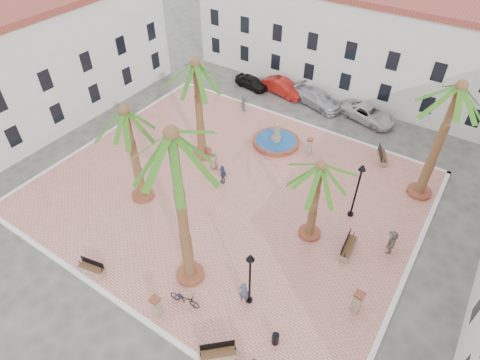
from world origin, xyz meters
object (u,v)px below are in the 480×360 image
Objects in this scene: litter_bin at (275,339)px; car_red at (283,87)px; lamppost_e at (359,182)px; pedestrian_east at (392,242)px; palm_e at (319,176)px; bench_s at (92,269)px; palm_nw at (196,75)px; lamppost_s at (250,271)px; bench_se at (218,354)px; bicycle_a at (185,298)px; pedestrian_north at (244,103)px; palm_s at (174,152)px; bench_ne at (382,157)px; palm_sw at (127,122)px; pedestrian_fountain_a at (214,160)px; bollard_n at (310,146)px; bench_e at (348,248)px; car_black at (252,82)px; car_white at (369,114)px; bollard_se at (156,306)px; pedestrian_fountain_b at (223,174)px; car_silver at (318,99)px; fountain at (276,141)px; palm_ne at (456,100)px; bollard_e at (357,302)px.

car_red reaches higher than litter_bin.
lamppost_e reaches higher than pedestrian_east.
bench_s is (-9.47, -9.82, -4.78)m from palm_e.
palm_e is 6.51m from pedestrian_east.
palm_nw reaches higher than lamppost_s.
palm_nw is 4.75× the size of bench_se.
pedestrian_north reaches higher than bicycle_a.
litter_bin is at bearing -7.39° from palm_s.
palm_sw is at bearing 110.48° from bench_ne.
litter_bin is at bearing -71.11° from pedestrian_fountain_a.
palm_s is 7.65× the size of bollard_n.
palm_nw reaches higher than bench_s.
lamppost_s is (-0.61, -6.32, -2.22)m from palm_e.
car_red is (0.50, 12.47, -6.43)m from palm_nw.
bench_s is 0.39× the size of lamppost_e.
bench_s is at bearing -64.18° from pedestrian_east.
bench_e is 1.04× the size of bench_ne.
palm_sw is 14.67m from bollard_n.
car_black is at bearing 133.08° from palm_e.
car_red reaches higher than car_white.
car_black is (-13.12, 21.01, -2.33)m from lamppost_s.
pedestrian_east is (16.31, 4.90, -5.47)m from palm_sw.
car_black is (-15.06, 4.49, 0.20)m from bench_ne.
bench_ne is 1.35× the size of bollard_se.
car_white is (5.97, 14.29, -0.25)m from pedestrian_fountain_b.
car_white is (-3.27, 12.21, -2.47)m from lamppost_e.
litter_bin is 14.59m from pedestrian_fountain_a.
palm_s is 24.48m from car_red.
palm_nw is 15.01m from bicycle_a.
bollard_se is at bearing -87.91° from palm_s.
bench_ne is 0.40× the size of car_white.
lamppost_s is at bearing -41.52° from palm_nw.
bench_ne is 0.39× the size of car_silver.
bicycle_a is at bearing 57.45° from bollard_se.
bench_ne is 1.16× the size of pedestrian_north.
palm_s is 6.03× the size of bench_s.
pedestrian_fountain_a is 13.48m from car_silver.
car_red is (3.27, 0.62, 0.11)m from car_black.
bench_s is 11.01m from pedestrian_fountain_b.
palm_s is at bearing -80.67° from fountain.
palm_nw is 6.51m from pedestrian_fountain_a.
palm_sw is 19.66m from bench_ne.
palm_sw reaches higher than pedestrian_fountain_a.
palm_s is 5.66× the size of bicycle_a.
palm_ne is 1.77× the size of car_silver.
pedestrian_fountain_a is at bearing -104.61° from pedestrian_east.
bench_s is 5.17m from bollard_se.
pedestrian_fountain_a is at bearing 75.51° from bench_e.
bollard_e is at bearing -0.65° from palm_sw.
car_white is at bearing 73.56° from bollard_n.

